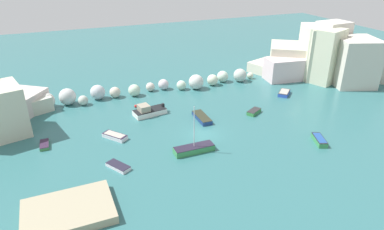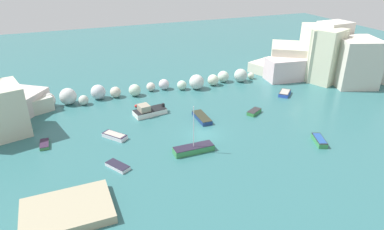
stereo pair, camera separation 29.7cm
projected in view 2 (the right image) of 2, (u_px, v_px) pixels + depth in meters
cove_water at (204, 134)px, 46.67m from camera, size 160.00×160.00×0.00m
cliff_headland_right at (324, 58)px, 66.72m from camera, size 25.54×20.74×10.55m
rock_breakwater at (137, 89)px, 58.89m from camera, size 42.20×4.39×2.69m
stone_dock at (67, 211)px, 32.16m from camera, size 8.35×6.14×0.87m
channel_buoy at (136, 106)px, 54.65m from camera, size 0.46×0.46×0.46m
moored_boat_0 at (149, 111)px, 52.05m from camera, size 5.16×2.98×1.75m
moored_boat_1 at (115, 136)px, 45.57m from camera, size 3.14×3.49×0.61m
moored_boat_2 at (254, 112)px, 52.51m from camera, size 2.83×2.34×0.58m
moored_boat_3 at (74, 198)px, 34.10m from camera, size 3.90×2.68×0.53m
moored_boat_4 at (45, 144)px, 43.78m from camera, size 1.15×2.60×0.43m
moored_boat_5 at (285, 93)px, 59.39m from camera, size 3.34×3.29×0.63m
moored_boat_6 at (194, 149)px, 42.35m from camera, size 5.09×1.58×6.17m
moored_boat_7 at (319, 140)px, 44.39m from camera, size 2.24×3.38×0.69m
moored_boat_8 at (202, 118)px, 50.61m from camera, size 1.56×4.44×0.64m
moored_boat_9 at (118, 166)px, 39.30m from camera, size 2.61×3.21×0.45m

